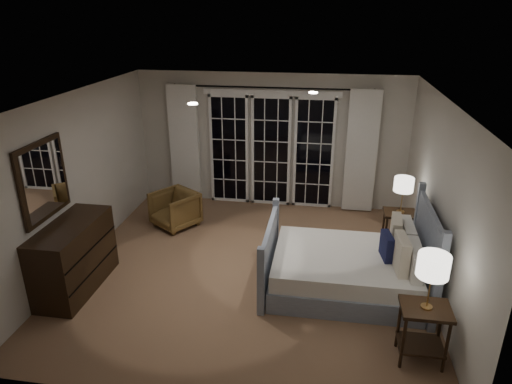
# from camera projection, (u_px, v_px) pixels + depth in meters

# --- Properties ---
(floor) EXTENTS (5.00, 5.00, 0.00)m
(floor) POSITION_uv_depth(u_px,v_px,m) (249.00, 269.00, 6.69)
(floor) COLOR #835D46
(floor) RESTS_ON ground
(ceiling) EXTENTS (5.00, 5.00, 0.00)m
(ceiling) POSITION_uv_depth(u_px,v_px,m) (248.00, 98.00, 5.75)
(ceiling) COLOR white
(ceiling) RESTS_ON wall_back
(wall_left) EXTENTS (0.02, 5.00, 2.50)m
(wall_left) POSITION_uv_depth(u_px,v_px,m) (78.00, 180.00, 6.59)
(wall_left) COLOR beige
(wall_left) RESTS_ON floor
(wall_right) EXTENTS (0.02, 5.00, 2.50)m
(wall_right) POSITION_uv_depth(u_px,v_px,m) (440.00, 201.00, 5.86)
(wall_right) COLOR beige
(wall_right) RESTS_ON floor
(wall_back) EXTENTS (5.00, 0.02, 2.50)m
(wall_back) POSITION_uv_depth(u_px,v_px,m) (271.00, 141.00, 8.51)
(wall_back) COLOR beige
(wall_back) RESTS_ON floor
(wall_front) EXTENTS (5.00, 0.02, 2.50)m
(wall_front) POSITION_uv_depth(u_px,v_px,m) (198.00, 296.00, 3.94)
(wall_front) COLOR beige
(wall_front) RESTS_ON floor
(french_doors) EXTENTS (2.50, 0.04, 2.20)m
(french_doors) POSITION_uv_depth(u_px,v_px,m) (271.00, 150.00, 8.53)
(french_doors) COLOR black
(french_doors) RESTS_ON wall_back
(curtain_rod) EXTENTS (3.50, 0.03, 0.03)m
(curtain_rod) POSITION_uv_depth(u_px,v_px,m) (271.00, 88.00, 8.04)
(curtain_rod) COLOR black
(curtain_rod) RESTS_ON wall_back
(curtain_left) EXTENTS (0.55, 0.10, 2.25)m
(curtain_left) POSITION_uv_depth(u_px,v_px,m) (185.00, 144.00, 8.68)
(curtain_left) COLOR white
(curtain_left) RESTS_ON curtain_rod
(curtain_right) EXTENTS (0.55, 0.10, 2.25)m
(curtain_right) POSITION_uv_depth(u_px,v_px,m) (361.00, 152.00, 8.20)
(curtain_right) COLOR white
(curtain_right) RESTS_ON curtain_rod
(downlight_a) EXTENTS (0.12, 0.12, 0.01)m
(downlight_a) POSITION_uv_depth(u_px,v_px,m) (313.00, 93.00, 6.19)
(downlight_a) COLOR white
(downlight_a) RESTS_ON ceiling
(downlight_b) EXTENTS (0.12, 0.12, 0.01)m
(downlight_b) POSITION_uv_depth(u_px,v_px,m) (193.00, 104.00, 5.48)
(downlight_b) COLOR white
(downlight_b) RESTS_ON ceiling
(bed) EXTENTS (2.10, 1.50, 1.22)m
(bed) POSITION_uv_depth(u_px,v_px,m) (349.00, 268.00, 6.13)
(bed) COLOR #8690A2
(bed) RESTS_ON floor
(nightstand_left) EXTENTS (0.51, 0.41, 0.67)m
(nightstand_left) POSITION_uv_depth(u_px,v_px,m) (423.00, 325.00, 4.82)
(nightstand_left) COLOR black
(nightstand_left) RESTS_ON floor
(nightstand_right) EXTENTS (0.49, 0.39, 0.63)m
(nightstand_right) POSITION_uv_depth(u_px,v_px,m) (399.00, 225.00, 7.11)
(nightstand_right) COLOR black
(nightstand_right) RESTS_ON floor
(lamp_left) EXTENTS (0.32, 0.32, 0.62)m
(lamp_left) POSITION_uv_depth(u_px,v_px,m) (433.00, 266.00, 4.55)
(lamp_left) COLOR #B38647
(lamp_left) RESTS_ON nightstand_left
(lamp_right) EXTENTS (0.29, 0.29, 0.57)m
(lamp_right) POSITION_uv_depth(u_px,v_px,m) (404.00, 185.00, 6.86)
(lamp_right) COLOR #B38647
(lamp_right) RESTS_ON nightstand_right
(armchair) EXTENTS (0.95, 0.95, 0.63)m
(armchair) POSITION_uv_depth(u_px,v_px,m) (175.00, 209.00, 7.91)
(armchair) COLOR brown
(armchair) RESTS_ON floor
(dresser) EXTENTS (0.57, 1.34, 0.95)m
(dresser) POSITION_uv_depth(u_px,v_px,m) (74.00, 257.00, 6.09)
(dresser) COLOR black
(dresser) RESTS_ON floor
(mirror) EXTENTS (0.05, 0.85, 1.00)m
(mirror) POSITION_uv_depth(u_px,v_px,m) (43.00, 180.00, 5.72)
(mirror) COLOR black
(mirror) RESTS_ON wall_left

